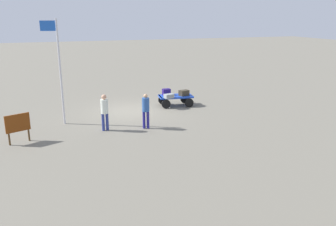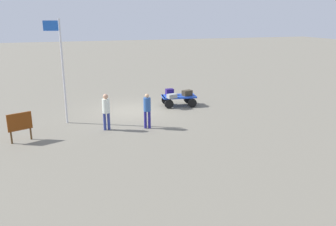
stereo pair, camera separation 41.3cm
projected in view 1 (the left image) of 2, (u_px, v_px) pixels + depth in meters
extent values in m
plane|color=slate|center=(130.00, 111.00, 20.47)|extent=(120.00, 120.00, 0.00)
cube|color=#1B41B9|center=(176.00, 96.00, 21.54)|extent=(2.20, 1.30, 0.10)
cube|color=#1B41B9|center=(160.00, 97.00, 21.34)|extent=(0.20, 1.00, 0.10)
cylinder|color=black|center=(166.00, 104.00, 20.97)|extent=(0.57, 0.19, 0.55)
cylinder|color=black|center=(163.00, 100.00, 22.00)|extent=(0.57, 0.19, 0.55)
cylinder|color=black|center=(189.00, 103.00, 21.27)|extent=(0.57, 0.19, 0.55)
cylinder|color=black|center=(185.00, 99.00, 22.29)|extent=(0.57, 0.19, 0.55)
cube|color=navy|center=(166.00, 92.00, 21.58)|extent=(0.48, 0.36, 0.40)
cube|color=#383021|center=(184.00, 93.00, 21.48)|extent=(0.68, 0.53, 0.34)
cube|color=gray|center=(169.00, 96.00, 20.83)|extent=(0.62, 0.47, 0.25)
cylinder|color=navy|center=(148.00, 120.00, 17.20)|extent=(0.14, 0.14, 0.90)
cylinder|color=navy|center=(144.00, 120.00, 17.22)|extent=(0.14, 0.14, 0.90)
cylinder|color=#2B539A|center=(146.00, 105.00, 17.00)|extent=(0.48, 0.48, 0.68)
sphere|color=tan|center=(146.00, 96.00, 16.88)|extent=(0.20, 0.20, 0.20)
cylinder|color=navy|center=(107.00, 122.00, 16.96)|extent=(0.14, 0.14, 0.88)
cylinder|color=navy|center=(103.00, 122.00, 16.88)|extent=(0.14, 0.14, 0.88)
cylinder|color=silver|center=(104.00, 106.00, 16.70)|extent=(0.39, 0.39, 0.70)
sphere|color=tan|center=(104.00, 97.00, 16.57)|extent=(0.25, 0.25, 0.25)
cylinder|color=silver|center=(61.00, 73.00, 17.36)|extent=(0.10, 0.10, 5.35)
cube|color=blue|center=(48.00, 26.00, 16.59)|extent=(0.72, 0.16, 0.49)
cylinder|color=#4C3319|center=(29.00, 135.00, 15.56)|extent=(0.08, 0.08, 0.54)
cylinder|color=#4C3319|center=(9.00, 139.00, 15.01)|extent=(0.08, 0.08, 0.54)
cube|color=#6F330E|center=(18.00, 123.00, 15.10)|extent=(1.01, 0.46, 0.79)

